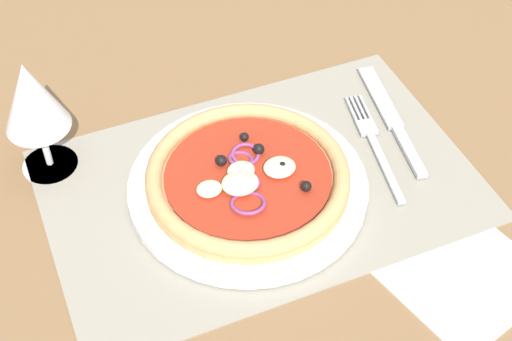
{
  "coord_description": "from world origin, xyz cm",
  "views": [
    {
      "loc": [
        -22.6,
        -52.63,
        63.34
      ],
      "look_at": [
        -0.51,
        0.0,
        2.65
      ],
      "focal_mm": 52.82,
      "sensor_mm": 36.0,
      "label": 1
    }
  ],
  "objects_px": {
    "knife": "(391,118)",
    "wine_glass": "(32,100)",
    "fork": "(373,141)",
    "napkin": "(466,277)",
    "plate": "(248,187)",
    "pizza": "(248,176)"
  },
  "relations": [
    {
      "from": "knife",
      "to": "napkin",
      "type": "distance_m",
      "value": 0.24
    },
    {
      "from": "pizza",
      "to": "fork",
      "type": "relative_size",
      "value": 1.25
    },
    {
      "from": "fork",
      "to": "plate",
      "type": "bearing_deg",
      "value": 105.24
    },
    {
      "from": "pizza",
      "to": "knife",
      "type": "bearing_deg",
      "value": 11.19
    },
    {
      "from": "pizza",
      "to": "knife",
      "type": "xyz_separation_m",
      "value": [
        0.21,
        0.04,
        -0.02
      ]
    },
    {
      "from": "plate",
      "to": "fork",
      "type": "xyz_separation_m",
      "value": [
        0.17,
        0.01,
        -0.0
      ]
    },
    {
      "from": "fork",
      "to": "wine_glass",
      "type": "relative_size",
      "value": 1.21
    },
    {
      "from": "pizza",
      "to": "plate",
      "type": "bearing_deg",
      "value": 78.15
    },
    {
      "from": "napkin",
      "to": "pizza",
      "type": "bearing_deg",
      "value": 129.86
    },
    {
      "from": "knife",
      "to": "wine_glass",
      "type": "distance_m",
      "value": 0.42
    },
    {
      "from": "knife",
      "to": "napkin",
      "type": "height_order",
      "value": "knife"
    },
    {
      "from": "fork",
      "to": "knife",
      "type": "xyz_separation_m",
      "value": [
        0.04,
        0.03,
        0.0
      ]
    },
    {
      "from": "wine_glass",
      "to": "plate",
      "type": "bearing_deg",
      "value": -33.29
    },
    {
      "from": "knife",
      "to": "wine_glass",
      "type": "xyz_separation_m",
      "value": [
        -0.4,
        0.09,
        0.09
      ]
    },
    {
      "from": "pizza",
      "to": "wine_glass",
      "type": "bearing_deg",
      "value": 146.66
    },
    {
      "from": "fork",
      "to": "napkin",
      "type": "xyz_separation_m",
      "value": [
        -0.01,
        -0.21,
        -0.0
      ]
    },
    {
      "from": "pizza",
      "to": "fork",
      "type": "bearing_deg",
      "value": 4.83
    },
    {
      "from": "pizza",
      "to": "napkin",
      "type": "distance_m",
      "value": 0.25
    },
    {
      "from": "wine_glass",
      "to": "fork",
      "type": "bearing_deg",
      "value": -17.56
    },
    {
      "from": "plate",
      "to": "napkin",
      "type": "height_order",
      "value": "plate"
    },
    {
      "from": "knife",
      "to": "fork",
      "type": "bearing_deg",
      "value": 133.28
    },
    {
      "from": "plate",
      "to": "fork",
      "type": "distance_m",
      "value": 0.17
    }
  ]
}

